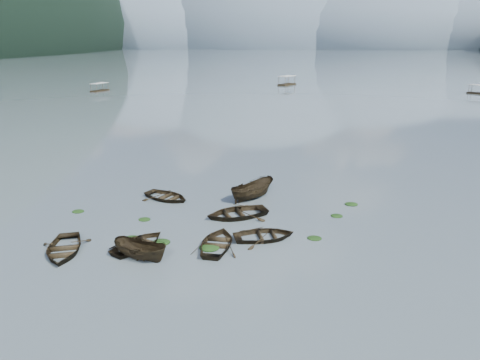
# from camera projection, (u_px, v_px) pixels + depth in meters

# --- Properties ---
(ground_plane) EXTENTS (2400.00, 2400.00, 0.00)m
(ground_plane) POSITION_uv_depth(u_px,v_px,m) (216.00, 277.00, 24.61)
(ground_plane) COLOR #49565C
(haze_mtn_a) EXTENTS (520.00, 520.00, 280.00)m
(haze_mtn_a) POSITION_uv_depth(u_px,v_px,m) (167.00, 47.00, 903.01)
(haze_mtn_a) COLOR #475666
(haze_mtn_a) RESTS_ON ground
(haze_mtn_b) EXTENTS (520.00, 520.00, 340.00)m
(haze_mtn_b) POSITION_uv_depth(u_px,v_px,m) (261.00, 47.00, 880.81)
(haze_mtn_b) COLOR #475666
(haze_mtn_b) RESTS_ON ground
(haze_mtn_c) EXTENTS (520.00, 520.00, 260.00)m
(haze_mtn_c) POSITION_uv_depth(u_px,v_px,m) (361.00, 47.00, 858.61)
(haze_mtn_c) COLOR #475666
(haze_mtn_c) RESTS_ON ground
(haze_mtn_d) EXTENTS (520.00, 520.00, 220.00)m
(haze_mtn_d) POSITION_uv_depth(u_px,v_px,m) (454.00, 47.00, 838.63)
(haze_mtn_d) COLOR #475666
(haze_mtn_d) RESTS_ON ground
(rowboat_0) EXTENTS (4.45, 5.25, 0.92)m
(rowboat_0) POSITION_uv_depth(u_px,v_px,m) (64.00, 252.00, 27.51)
(rowboat_0) COLOR black
(rowboat_0) RESTS_ON ground
(rowboat_1) EXTENTS (4.49, 4.94, 0.84)m
(rowboat_1) POSITION_uv_depth(u_px,v_px,m) (139.00, 247.00, 28.25)
(rowboat_1) COLOR black
(rowboat_1) RESTS_ON ground
(rowboat_2) EXTENTS (4.10, 2.58, 1.48)m
(rowboat_2) POSITION_uv_depth(u_px,v_px,m) (141.00, 259.00, 26.71)
(rowboat_2) COLOR black
(rowboat_2) RESTS_ON ground
(rowboat_3) EXTENTS (3.27, 4.43, 0.89)m
(rowboat_3) POSITION_uv_depth(u_px,v_px,m) (218.00, 246.00, 28.35)
(rowboat_3) COLOR black
(rowboat_3) RESTS_ON ground
(rowboat_4) EXTENTS (4.96, 4.17, 0.88)m
(rowboat_4) POSITION_uv_depth(u_px,v_px,m) (264.00, 239.00, 29.38)
(rowboat_4) COLOR black
(rowboat_4) RESTS_ON ground
(rowboat_6) EXTENTS (5.21, 4.65, 0.89)m
(rowboat_6) POSITION_uv_depth(u_px,v_px,m) (167.00, 199.00, 36.72)
(rowboat_6) COLOR black
(rowboat_6) RESTS_ON ground
(rowboat_7) EXTENTS (5.91, 5.30, 1.01)m
(rowboat_7) POSITION_uv_depth(u_px,v_px,m) (237.00, 216.00, 33.11)
(rowboat_7) COLOR black
(rowboat_7) RESTS_ON ground
(rowboat_8) EXTENTS (4.39, 4.65, 1.80)m
(rowboat_8) POSITION_uv_depth(u_px,v_px,m) (252.00, 199.00, 36.86)
(rowboat_8) COLOR black
(rowboat_8) RESTS_ON ground
(weed_clump_0) EXTENTS (1.20, 0.98, 0.26)m
(weed_clump_0) POSITION_uv_depth(u_px,v_px,m) (162.00, 243.00, 28.75)
(weed_clump_0) COLOR black
(weed_clump_0) RESTS_ON ground
(weed_clump_1) EXTENTS (1.03, 0.82, 0.23)m
(weed_clump_1) POSITION_uv_depth(u_px,v_px,m) (132.00, 239.00, 29.37)
(weed_clump_1) COLOR black
(weed_clump_1) RESTS_ON ground
(weed_clump_2) EXTENTS (1.35, 1.08, 0.29)m
(weed_clump_2) POSITION_uv_depth(u_px,v_px,m) (209.00, 249.00, 27.95)
(weed_clump_2) COLOR black
(weed_clump_2) RESTS_ON ground
(weed_clump_3) EXTENTS (0.93, 0.79, 0.21)m
(weed_clump_3) POSITION_uv_depth(u_px,v_px,m) (337.00, 216.00, 33.11)
(weed_clump_3) COLOR black
(weed_clump_3) RESTS_ON ground
(weed_clump_4) EXTENTS (1.01, 0.80, 0.21)m
(weed_clump_4) POSITION_uv_depth(u_px,v_px,m) (314.00, 239.00, 29.38)
(weed_clump_4) COLOR black
(weed_clump_4) RESTS_ON ground
(weed_clump_5) EXTENTS (0.98, 0.79, 0.21)m
(weed_clump_5) POSITION_uv_depth(u_px,v_px,m) (78.00, 212.00, 33.98)
(weed_clump_5) COLOR black
(weed_clump_5) RESTS_ON ground
(weed_clump_6) EXTENTS (0.94, 0.78, 0.19)m
(weed_clump_6) POSITION_uv_depth(u_px,v_px,m) (144.00, 220.00, 32.47)
(weed_clump_6) COLOR black
(weed_clump_6) RESTS_ON ground
(weed_clump_7) EXTENTS (1.09, 0.87, 0.24)m
(weed_clump_7) POSITION_uv_depth(u_px,v_px,m) (351.00, 205.00, 35.45)
(weed_clump_7) COLOR black
(weed_clump_7) RESTS_ON ground
(pontoon_left) EXTENTS (3.56, 5.85, 2.09)m
(pontoon_left) POSITION_uv_depth(u_px,v_px,m) (100.00, 91.00, 114.54)
(pontoon_left) COLOR black
(pontoon_left) RESTS_ON ground
(pontoon_centre) EXTENTS (5.73, 7.37, 2.62)m
(pontoon_centre) POSITION_uv_depth(u_px,v_px,m) (287.00, 85.00, 130.46)
(pontoon_centre) COLOR black
(pontoon_centre) RESTS_ON ground
(pontoon_right) EXTENTS (5.74, 5.52, 2.16)m
(pontoon_right) POSITION_uv_depth(u_px,v_px,m) (480.00, 94.00, 108.76)
(pontoon_right) COLOR black
(pontoon_right) RESTS_ON ground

